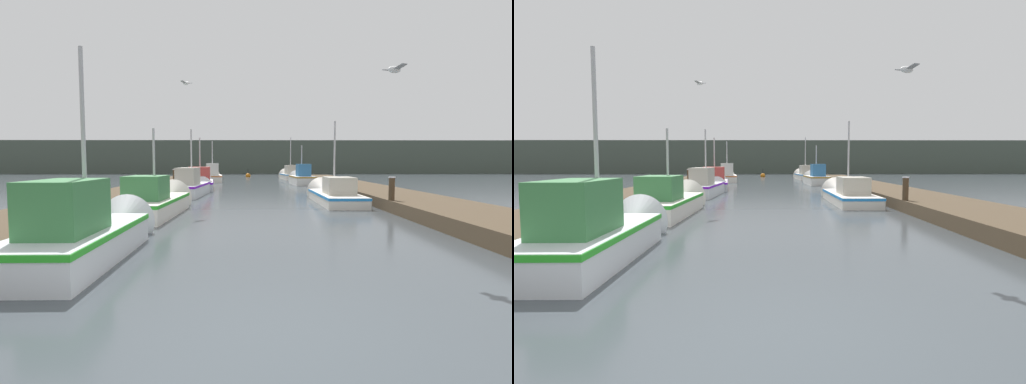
# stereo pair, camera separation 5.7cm
# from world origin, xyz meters

# --- Properties ---
(ground_plane) EXTENTS (200.00, 200.00, 0.00)m
(ground_plane) POSITION_xyz_m (0.00, 0.00, 0.00)
(ground_plane) COLOR #3D4449
(dock_left) EXTENTS (2.89, 40.00, 0.43)m
(dock_left) POSITION_xyz_m (-6.04, 16.00, 0.22)
(dock_left) COLOR #4C3D2B
(dock_left) RESTS_ON ground_plane
(dock_right) EXTENTS (2.89, 40.00, 0.43)m
(dock_right) POSITION_xyz_m (6.04, 16.00, 0.22)
(dock_right) COLOR #4C3D2B
(dock_right) RESTS_ON ground_plane
(distant_shore_ridge) EXTENTS (120.00, 16.00, 4.68)m
(distant_shore_ridge) POSITION_xyz_m (0.00, 60.01, 2.34)
(distant_shore_ridge) COLOR #424C42
(distant_shore_ridge) RESTS_ON ground_plane
(fishing_boat_0) EXTENTS (1.50, 4.92, 4.31)m
(fishing_boat_0) POSITION_xyz_m (-3.42, 3.77, 0.48)
(fishing_boat_0) COLOR silver
(fishing_boat_0) RESTS_ON ground_plane
(fishing_boat_1) EXTENTS (1.80, 5.60, 3.40)m
(fishing_boat_1) POSITION_xyz_m (-3.59, 9.98, 0.43)
(fishing_boat_1) COLOR silver
(fishing_boat_1) RESTS_ON ground_plane
(fishing_boat_2) EXTENTS (1.64, 6.20, 4.09)m
(fishing_boat_2) POSITION_xyz_m (3.38, 14.07, 0.34)
(fishing_boat_2) COLOR silver
(fishing_boat_2) RESTS_ON ground_plane
(fishing_boat_3) EXTENTS (1.65, 5.62, 3.83)m
(fishing_boat_3) POSITION_xyz_m (-3.45, 17.52, 0.48)
(fishing_boat_3) COLOR silver
(fishing_boat_3) RESTS_ON ground_plane
(fishing_boat_4) EXTENTS (2.18, 5.82, 3.83)m
(fishing_boat_4) POSITION_xyz_m (-3.61, 22.23, 0.46)
(fishing_boat_4) COLOR silver
(fishing_boat_4) RESTS_ON ground_plane
(fishing_boat_5) EXTENTS (1.76, 4.44, 3.39)m
(fishing_boat_5) POSITION_xyz_m (3.63, 27.09, 0.48)
(fishing_boat_5) COLOR silver
(fishing_boat_5) RESTS_ON ground_plane
(fishing_boat_6) EXTENTS (2.03, 4.85, 3.99)m
(fishing_boat_6) POSITION_xyz_m (-3.68, 31.30, 0.48)
(fishing_boat_6) COLOR silver
(fishing_boat_6) RESTS_ON ground_plane
(fishing_boat_7) EXTENTS (2.05, 4.90, 4.60)m
(fishing_boat_7) POSITION_xyz_m (3.60, 35.85, 0.43)
(fishing_boat_7) COLOR silver
(fishing_boat_7) RESTS_ON ground_plane
(mooring_piling_0) EXTENTS (0.24, 0.24, 1.27)m
(mooring_piling_0) POSITION_xyz_m (4.70, 10.17, 0.64)
(mooring_piling_0) COLOR #473523
(mooring_piling_0) RESTS_ON ground_plane
(mooring_piling_1) EXTENTS (0.32, 0.32, 1.35)m
(mooring_piling_1) POSITION_xyz_m (-4.70, 19.38, 0.68)
(mooring_piling_1) COLOR #473523
(mooring_piling_1) RESTS_ON ground_plane
(channel_buoy) EXTENTS (0.55, 0.55, 1.05)m
(channel_buoy) POSITION_xyz_m (-0.60, 41.00, 0.16)
(channel_buoy) COLOR #BF6513
(channel_buoy) RESTS_ON ground_plane
(seagull_lead) EXTENTS (0.31, 0.55, 0.12)m
(seagull_lead) POSITION_xyz_m (2.38, 3.68, 3.54)
(seagull_lead) COLOR white
(seagull_1) EXTENTS (0.39, 0.53, 0.12)m
(seagull_1) POSITION_xyz_m (-2.72, 11.40, 4.74)
(seagull_1) COLOR white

